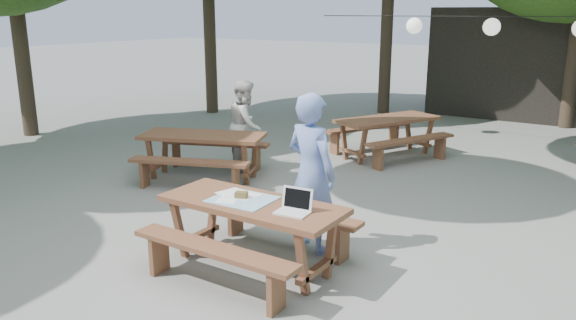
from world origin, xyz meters
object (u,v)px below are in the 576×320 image
Objects in this scene: woman at (311,173)px; second_person at (246,125)px; picnic_table_nw at (203,156)px; main_picnic_table at (252,234)px.

second_person is (-2.76, 2.41, -0.14)m from woman.
woman is (2.96, -1.50, 0.53)m from picnic_table_nw.
main_picnic_table is at bearing 82.91° from woman.
main_picnic_table is 0.97m from woman.
main_picnic_table is at bearing -61.58° from picnic_table_nw.
picnic_table_nw is at bearing 139.88° from main_picnic_table.
second_person is at bearing 56.19° from picnic_table_nw.
main_picnic_table is 3.52m from picnic_table_nw.
woman is (0.27, 0.77, 0.53)m from main_picnic_table.
woman is at bearing 70.79° from main_picnic_table.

